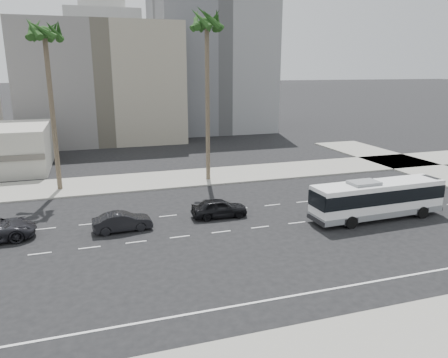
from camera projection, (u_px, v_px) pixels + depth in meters
name	position (u px, v px, depth m)	size (l,w,h in m)	color
ground	(297.00, 223.00, 31.99)	(700.00, 700.00, 0.00)	black
sidewalk_north	(231.00, 174.00, 46.24)	(120.00, 7.00, 0.15)	gray
midrise_beige_west	(101.00, 83.00, 67.59)	(24.00, 18.00, 18.00)	gray
midrise_gray_center	(209.00, 59.00, 78.93)	(20.00, 20.00, 26.00)	slate
civic_tower	(102.00, 20.00, 251.75)	(42.00, 42.00, 129.00)	beige
highrise_right	(187.00, 26.00, 248.19)	(26.00, 26.00, 70.00)	slate
highrise_far	(213.00, 39.00, 284.48)	(22.00, 22.00, 60.00)	slate
city_bus	(378.00, 198.00, 32.58)	(10.88, 2.78, 3.10)	white
car_a	(219.00, 208.00, 33.10)	(4.37, 1.76, 1.49)	black
car_b	(122.00, 222.00, 30.29)	(4.16, 1.45, 1.37)	black
palm_near	(207.00, 27.00, 40.28)	(4.96, 4.96, 16.71)	brown
palm_mid	(45.00, 36.00, 36.93)	(5.05, 5.05, 15.61)	brown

